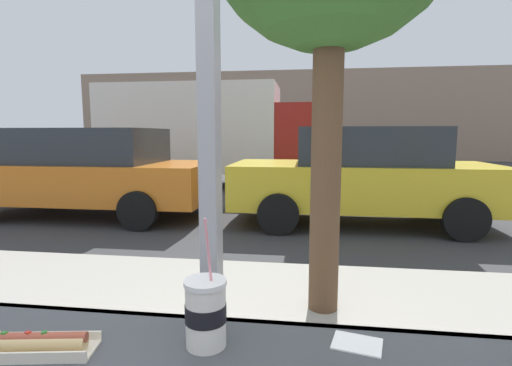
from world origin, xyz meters
TOP-DOWN VIEW (x-y plane):
  - ground_plane at (0.00, 8.00)m, footprint 60.00×60.00m
  - sidewalk_strip at (0.00, 1.60)m, footprint 16.00×2.80m
  - window_wall at (0.00, 0.08)m, footprint 2.66×0.20m
  - building_facade_far at (0.00, 22.58)m, footprint 28.00×1.20m
  - soda_cup_left at (0.03, -0.11)m, footprint 0.11×0.11m
  - hotdog_tray_far at (-0.36, -0.20)m, footprint 0.29×0.14m
  - napkin_wrapper at (0.41, -0.06)m, footprint 0.14×0.12m
  - parked_car_orange at (-3.78, 5.59)m, footprint 4.66×2.07m
  - parked_car_yellow at (1.22, 5.59)m, footprint 4.33×1.97m
  - box_truck at (-2.41, 10.08)m, footprint 6.85×2.44m

SIDE VIEW (x-z plane):
  - ground_plane at x=0.00m, z-range 0.00..0.00m
  - sidewalk_strip at x=0.00m, z-range 0.00..0.14m
  - parked_car_orange at x=-3.78m, z-range 0.02..1.65m
  - parked_car_yellow at x=1.22m, z-range 0.02..1.66m
  - napkin_wrapper at x=0.41m, z-range 1.00..1.01m
  - hotdog_tray_far at x=-0.36m, z-range 1.00..1.05m
  - soda_cup_left at x=0.03m, z-range 0.93..1.26m
  - box_truck at x=-2.41m, z-range 0.14..3.07m
  - window_wall at x=0.00m, z-range 0.31..3.21m
  - building_facade_far at x=0.00m, z-range 0.00..5.28m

